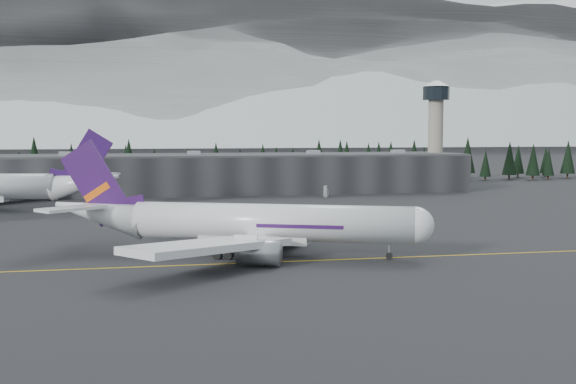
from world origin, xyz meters
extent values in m
plane|color=black|center=(0.00, 0.00, 0.00)|extent=(1400.00, 1400.00, 0.00)
cube|color=gold|center=(0.00, -2.00, 0.01)|extent=(400.00, 0.40, 0.02)
cube|color=black|center=(0.00, 125.00, 6.00)|extent=(160.00, 30.00, 12.00)
cube|color=#333335|center=(0.00, 125.00, 12.30)|extent=(160.00, 30.00, 0.60)
cylinder|color=gray|center=(75.00, 128.00, 16.00)|extent=(5.20, 5.20, 32.00)
cylinder|color=black|center=(75.00, 128.00, 33.25)|extent=(9.20, 9.20, 4.50)
cone|color=silver|center=(75.00, 128.00, 36.70)|extent=(10.00, 10.00, 2.00)
cube|color=black|center=(0.00, 162.00, 7.50)|extent=(360.00, 20.00, 15.00)
cylinder|color=silver|center=(-5.93, 3.85, 5.51)|extent=(45.04, 22.51, 6.01)
sphere|color=silver|center=(15.49, -4.61, 5.51)|extent=(6.01, 6.01, 6.01)
cone|color=silver|center=(-33.86, 14.89, 6.41)|extent=(17.85, 11.77, 8.70)
cube|color=silver|center=(-5.81, 20.49, 3.90)|extent=(11.11, 28.77, 2.57)
cylinder|color=gray|center=(-2.25, 13.16, 2.20)|extent=(7.45, 5.93, 3.80)
cube|color=silver|center=(-17.21, -8.37, 3.90)|extent=(26.55, 24.29, 2.57)
cylinder|color=gray|center=(-9.60, -5.46, 2.20)|extent=(7.45, 5.93, 3.80)
cube|color=#2F0F4A|center=(-34.33, 15.07, 11.51)|extent=(11.98, 5.13, 14.91)
cube|color=#E2580D|center=(-34.14, 15.00, 10.01)|extent=(4.75, 2.32, 3.67)
cube|color=silver|center=(-33.51, 21.21, 7.81)|extent=(6.07, 11.56, 0.50)
cube|color=silver|center=(-37.93, 10.04, 7.81)|extent=(11.43, 10.38, 0.50)
cylinder|color=black|center=(11.77, -3.14, 1.50)|extent=(0.50, 0.50, 3.00)
cylinder|color=black|center=(-10.79, 10.62, 1.50)|extent=(0.50, 0.50, 3.00)
cylinder|color=black|center=(-14.10, 2.24, 1.50)|extent=(0.50, 0.50, 3.00)
cone|color=silver|center=(-41.26, 81.19, 7.07)|extent=(19.29, 9.12, 9.59)
cube|color=silver|center=(-65.15, 101.80, 4.31)|extent=(25.31, 30.24, 2.83)
cube|color=#2A0F4A|center=(-40.71, 81.12, 12.70)|extent=(13.93, 2.48, 16.44)
cube|color=orange|center=(-40.93, 81.15, 11.04)|extent=(5.42, 1.36, 4.05)
cube|color=silver|center=(-39.99, 74.33, 8.61)|extent=(9.17, 13.12, 0.55)
cube|color=silver|center=(-38.16, 87.45, 8.61)|extent=(11.39, 12.63, 0.55)
imported|color=silver|center=(-52.11, 107.58, 0.78)|extent=(4.54, 6.19, 1.56)
imported|color=#BABBBD|center=(27.99, 99.62, 0.65)|extent=(4.02, 3.43, 1.30)
camera|label=1|loc=(-26.64, -111.20, 20.54)|focal=45.00mm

